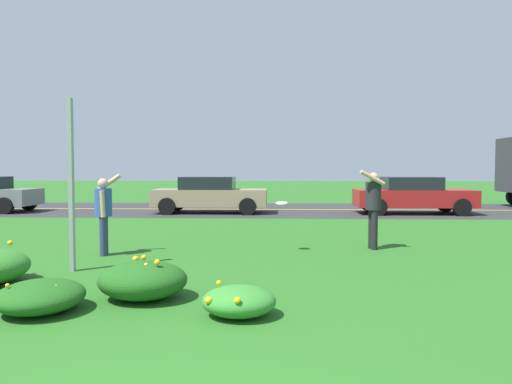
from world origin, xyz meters
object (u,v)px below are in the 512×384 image
(person_thrower_blue_shirt, at_px, (104,209))
(frisbee_white, at_px, (282,203))
(car_red_center_right, at_px, (413,195))
(car_tan_center_left, at_px, (210,195))
(sign_post_near_path, at_px, (71,185))
(person_catcher_dark_shirt, at_px, (373,203))

(person_thrower_blue_shirt, height_order, frisbee_white, person_thrower_blue_shirt)
(person_thrower_blue_shirt, height_order, car_red_center_right, person_thrower_blue_shirt)
(car_tan_center_left, height_order, car_red_center_right, same)
(frisbee_white, bearing_deg, sign_post_near_path, -149.97)
(sign_post_near_path, bearing_deg, frisbee_white, 30.03)
(person_catcher_dark_shirt, relative_size, car_red_center_right, 0.39)
(frisbee_white, bearing_deg, car_red_center_right, 59.39)
(sign_post_near_path, bearing_deg, person_thrower_blue_shirt, 90.14)
(sign_post_near_path, bearing_deg, person_catcher_dark_shirt, 24.02)
(frisbee_white, height_order, car_tan_center_left, car_tan_center_left)
(person_catcher_dark_shirt, distance_m, car_red_center_right, 9.03)
(person_catcher_dark_shirt, height_order, car_tan_center_left, person_catcher_dark_shirt)
(person_catcher_dark_shirt, distance_m, car_tan_center_left, 9.70)
(car_tan_center_left, bearing_deg, frisbee_white, -72.47)
(person_catcher_dark_shirt, bearing_deg, sign_post_near_path, -155.98)
(sign_post_near_path, distance_m, person_thrower_blue_shirt, 1.60)
(car_red_center_right, bearing_deg, sign_post_near_path, -128.98)
(person_thrower_blue_shirt, distance_m, person_catcher_dark_shirt, 5.71)
(sign_post_near_path, distance_m, car_red_center_right, 14.08)
(person_catcher_dark_shirt, xyz_separation_m, car_red_center_right, (3.23, 8.42, -0.27))
(sign_post_near_path, relative_size, person_catcher_dark_shirt, 1.70)
(person_catcher_dark_shirt, height_order, car_red_center_right, person_catcher_dark_shirt)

